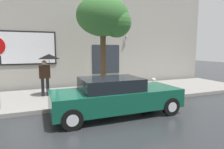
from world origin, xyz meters
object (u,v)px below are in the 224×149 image
(pedestrian_with_umbrella, at_px, (48,63))
(street_tree, at_px, (106,18))
(parked_car, at_px, (116,96))
(fire_hydrant, at_px, (153,85))

(pedestrian_with_umbrella, bearing_deg, street_tree, -18.26)
(parked_car, relative_size, street_tree, 1.00)
(fire_hydrant, distance_m, street_tree, 4.10)
(parked_car, height_order, fire_hydrant, parked_car)
(parked_car, height_order, street_tree, street_tree)
(pedestrian_with_umbrella, height_order, street_tree, street_tree)
(parked_car, bearing_deg, pedestrian_with_umbrella, 122.69)
(pedestrian_with_umbrella, xyz_separation_m, street_tree, (2.56, -0.85, 2.04))
(fire_hydrant, relative_size, pedestrian_with_umbrella, 0.37)
(parked_car, distance_m, fire_hydrant, 3.67)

